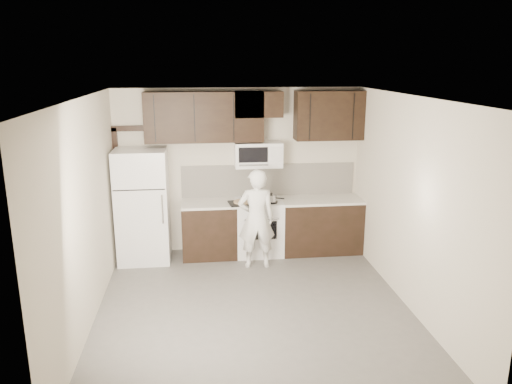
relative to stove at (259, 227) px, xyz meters
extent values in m
plane|color=#595653|center=(-0.30, -1.94, -0.46)|extent=(4.50, 4.50, 0.00)
plane|color=beige|center=(-0.30, 0.31, 0.89)|extent=(4.00, 0.00, 4.00)
plane|color=white|center=(-0.30, -1.94, 2.24)|extent=(4.50, 4.50, 0.00)
cube|color=black|center=(-0.81, 0.00, -0.03)|extent=(0.87, 0.62, 0.87)
cube|color=black|center=(1.04, 0.00, -0.03)|extent=(1.32, 0.62, 0.87)
cube|color=silver|center=(-0.81, 0.00, 0.43)|extent=(0.87, 0.64, 0.04)
cube|color=silver|center=(1.04, 0.00, 0.43)|extent=(1.32, 0.64, 0.04)
cube|color=white|center=(0.00, 0.00, -0.02)|extent=(0.76, 0.62, 0.89)
cube|color=white|center=(0.00, 0.00, 0.44)|extent=(0.76, 0.62, 0.02)
cube|color=black|center=(0.00, -0.30, 0.04)|extent=(0.50, 0.01, 0.30)
cylinder|color=silver|center=(0.00, -0.34, 0.24)|extent=(0.55, 0.02, 0.02)
cylinder|color=black|center=(-0.18, -0.15, 0.46)|extent=(0.20, 0.20, 0.03)
cylinder|color=black|center=(0.18, -0.15, 0.46)|extent=(0.20, 0.20, 0.03)
cylinder|color=black|center=(-0.18, 0.15, 0.46)|extent=(0.20, 0.20, 0.03)
cylinder|color=black|center=(0.18, 0.15, 0.46)|extent=(0.20, 0.20, 0.03)
cube|color=silver|center=(0.20, 0.30, 0.72)|extent=(2.90, 0.02, 0.54)
cube|color=black|center=(-0.85, 0.14, 1.80)|extent=(1.85, 0.35, 0.78)
cube|color=black|center=(1.15, 0.14, 1.80)|extent=(1.10, 0.35, 0.78)
cube|color=black|center=(0.00, 0.14, 1.99)|extent=(0.76, 0.35, 0.40)
cube|color=white|center=(0.00, 0.12, 1.19)|extent=(0.76, 0.38, 0.40)
cube|color=black|center=(-0.10, -0.07, 1.22)|extent=(0.46, 0.01, 0.24)
cube|color=silver|center=(0.26, -0.07, 1.22)|extent=(0.18, 0.01, 0.24)
cylinder|color=silver|center=(-0.10, -0.10, 1.06)|extent=(0.46, 0.02, 0.02)
cube|color=white|center=(-1.85, -0.05, 0.44)|extent=(0.80, 0.72, 1.80)
cube|color=black|center=(-1.85, -0.41, 0.79)|extent=(0.77, 0.01, 0.02)
cylinder|color=silver|center=(-1.52, -0.44, 0.49)|extent=(0.03, 0.03, 0.45)
cube|color=black|center=(-2.26, 0.27, 0.59)|extent=(0.08, 0.08, 2.10)
cube|color=black|center=(-2.05, 0.27, 1.62)|extent=(0.50, 0.08, 0.08)
cylinder|color=silver|center=(0.18, -0.15, 0.52)|extent=(0.17, 0.17, 0.13)
sphere|color=black|center=(0.18, -0.15, 0.60)|extent=(0.04, 0.04, 0.04)
cylinder|color=black|center=(0.30, -0.20, 0.54)|extent=(0.16, 0.09, 0.02)
cube|color=black|center=(-0.28, -0.15, 0.46)|extent=(0.47, 0.38, 0.02)
cylinder|color=#D0BD8B|center=(-0.28, -0.15, 0.48)|extent=(0.33, 0.33, 0.02)
imported|color=white|center=(-0.11, -0.54, 0.32)|extent=(0.57, 0.38, 1.55)
camera|label=1|loc=(-0.96, -7.74, 2.65)|focal=35.00mm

